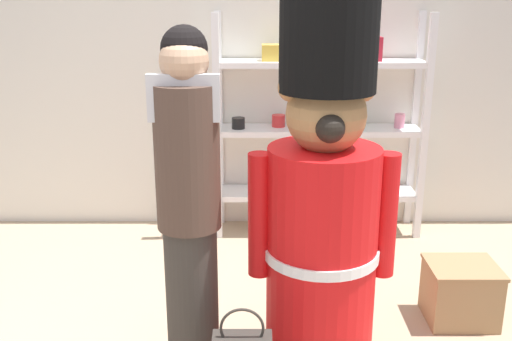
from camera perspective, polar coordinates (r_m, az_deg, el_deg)
back_wall at (r=4.53m, az=-4.50°, el=10.85°), size 6.40×0.12×2.60m
merchandise_shelf at (r=4.40m, az=5.97°, el=4.53°), size 1.53×0.35×1.63m
teddy_bear_guard at (r=2.80m, az=6.31°, el=-3.67°), size 0.70×0.55×1.75m
person_shopper at (r=2.68m, az=-6.59°, el=-2.76°), size 0.30×0.29×1.64m
display_crate at (r=3.55m, az=18.92°, el=-11.00°), size 0.38×0.33×0.33m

